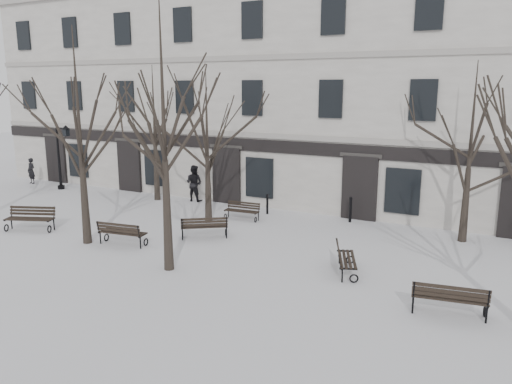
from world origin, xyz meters
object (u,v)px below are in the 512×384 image
Objects in this scene: tree_2 at (163,103)px; lamp_post at (62,153)px; bench_1 at (122,232)px; bench_4 at (204,226)px; bench_3 at (242,210)px; bench_0 at (30,218)px; tree_1 at (78,111)px; bench_5 at (345,258)px; bench_2 at (450,298)px.

tree_2 is 15.85m from lamp_post.
bench_1 is 1.05× the size of bench_4.
bench_0 is at bearing -145.97° from bench_3.
bench_5 is (9.82, 1.60, -4.57)m from tree_1.
bench_0 is 7.52m from bench_4.
bench_0 is at bearing 74.98° from bench_5.
bench_1 is 0.52× the size of lamp_post.
bench_3 is at bearing -4.56° from lamp_post.
tree_1 is 4.37× the size of bench_4.
bench_2 is (11.84, -0.55, 0.01)m from bench_1.
bench_1 is at bearing -31.85° from lamp_post.
bench_3 is (2.23, 5.42, -0.08)m from bench_1.
lamp_post is (-8.94, 6.81, -2.88)m from tree_1.
bench_5 is at bearing 135.26° from bench_4.
tree_2 reaches higher than bench_2.
tree_2 is 5.98m from bench_1.
bench_2 is at bearing -0.70° from tree_1.
tree_1 reaches higher than bench_3.
tree_1 is 4.78m from bench_1.
bench_2 is at bearing 128.38° from bench_4.
bench_1 is 1.03× the size of bench_5.
tree_2 is 6.07m from bench_4.
tree_1 is 6.43m from bench_4.
bench_2 is at bearing 169.05° from bench_1.
bench_1 is 1.19× the size of bench_3.
lamp_post is at bearing -53.90° from bench_4.
bench_3 is at bearing -41.00° from bench_2.
tree_1 reaches higher than bench_2.
bench_0 reaches higher than bench_2.
bench_5 is (13.23, 1.45, -0.05)m from bench_0.
bench_4 is (7.12, 2.45, -0.04)m from bench_0.
tree_1 is 4.29× the size of bench_5.
bench_0 is 0.55× the size of lamp_post.
tree_1 is at bearing 169.84° from tree_2.
bench_2 is (16.65, -0.31, -0.02)m from bench_0.
tree_2 reaches higher than bench_3.
bench_2 is (13.24, -0.16, -4.54)m from tree_1.
bench_1 is at bearing 8.41° from bench_4.
tree_1 is at bearing -37.32° from lamp_post.
bench_2 reaches higher than bench_4.
bench_4 is at bearing 104.08° from tree_2.
bench_0 is 16.66m from bench_2.
tree_2 is 8.36m from bench_3.
bench_5 is at bearing 24.74° from tree_2.
tree_1 is at bearing 7.11° from bench_1.
bench_1 reaches higher than bench_4.
bench_1 is at bearing -117.09° from bench_3.
lamp_post is (-18.76, 5.21, 1.69)m from bench_5.
bench_4 is at bearing -93.47° from bench_3.
tree_2 reaches higher than bench_4.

